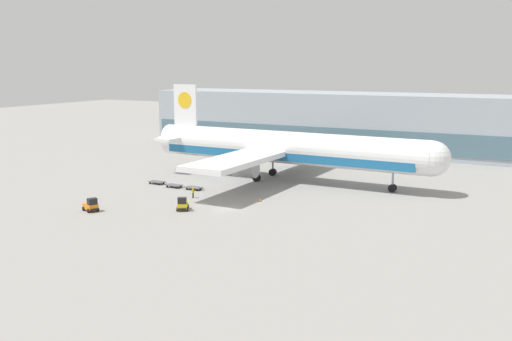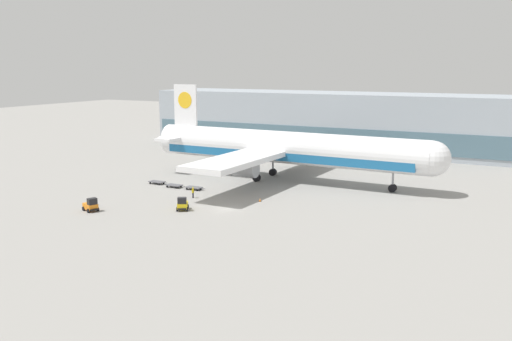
{
  "view_description": "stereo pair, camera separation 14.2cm",
  "coord_description": "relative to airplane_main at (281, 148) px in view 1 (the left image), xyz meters",
  "views": [
    {
      "loc": [
        40.84,
        -69.79,
        20.68
      ],
      "look_at": [
        -0.25,
        10.41,
        4.0
      ],
      "focal_mm": 40.0,
      "sensor_mm": 36.0,
      "label": 1
    },
    {
      "loc": [
        40.97,
        -69.73,
        20.68
      ],
      "look_at": [
        -0.25,
        10.41,
        4.0
      ],
      "focal_mm": 40.0,
      "sensor_mm": 36.0,
      "label": 2
    }
  ],
  "objects": [
    {
      "name": "baggage_dolly_lead",
      "position": [
        -18.09,
        -13.22,
        -5.45
      ],
      "size": [
        3.72,
        1.59,
        0.48
      ],
      "rotation": [
        0.0,
        0.0,
        -0.03
      ],
      "color": "#56565B",
      "rests_on": "ground_plane"
    },
    {
      "name": "ground_plane",
      "position": [
        1.62,
        -23.16,
        -5.84
      ],
      "size": [
        400.0,
        400.0,
        0.0
      ],
      "primitive_type": "plane",
      "color": "gray"
    },
    {
      "name": "airplane_main",
      "position": [
        0.0,
        0.0,
        0.0
      ],
      "size": [
        58.09,
        48.2,
        17.0
      ],
      "rotation": [
        0.0,
        0.0,
        -0.03
      ],
      "color": "white",
      "rests_on": "ground_plane"
    },
    {
      "name": "baggage_dolly_second",
      "position": [
        -13.72,
        -14.2,
        -5.45
      ],
      "size": [
        3.72,
        1.59,
        0.48
      ],
      "rotation": [
        0.0,
        0.0,
        -0.03
      ],
      "color": "#56565B",
      "rests_on": "ground_plane"
    },
    {
      "name": "baggage_tug_mid",
      "position": [
        -14.9,
        -33.02,
        -4.96
      ],
      "size": [
        2.78,
        2.35,
        2.0
      ],
      "rotation": [
        0.0,
        0.0,
        -0.38
      ],
      "color": "orange",
      "rests_on": "ground_plane"
    },
    {
      "name": "traffic_cone_near",
      "position": [
        4.06,
        -16.63,
        -5.56
      ],
      "size": [
        0.4,
        0.4,
        0.58
      ],
      "color": "black",
      "rests_on": "ground_plane"
    },
    {
      "name": "baggage_tug_foreground",
      "position": [
        -3.53,
        -26.52,
        -4.96
      ],
      "size": [
        2.51,
        2.82,
        2.0
      ],
      "rotation": [
        0.0,
        0.0,
        -1.06
      ],
      "color": "yellow",
      "rests_on": "ground_plane"
    },
    {
      "name": "ground_crew_near",
      "position": [
        -6.48,
        -19.3,
        -4.8
      ],
      "size": [
        0.28,
        0.56,
        1.77
      ],
      "rotation": [
        0.0,
        0.0,
        1.76
      ],
      "color": "black",
      "rests_on": "ground_plane"
    },
    {
      "name": "terminal_building",
      "position": [
        -6.92,
        42.29,
        1.15
      ],
      "size": [
        90.0,
        18.2,
        14.0
      ],
      "color": "#9EA8B2",
      "rests_on": "ground_plane"
    },
    {
      "name": "baggage_dolly_third",
      "position": [
        -9.67,
        -14.19,
        -5.45
      ],
      "size": [
        3.72,
        1.59,
        0.48
      ],
      "rotation": [
        0.0,
        0.0,
        -0.03
      ],
      "color": "#56565B",
      "rests_on": "ground_plane"
    }
  ]
}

